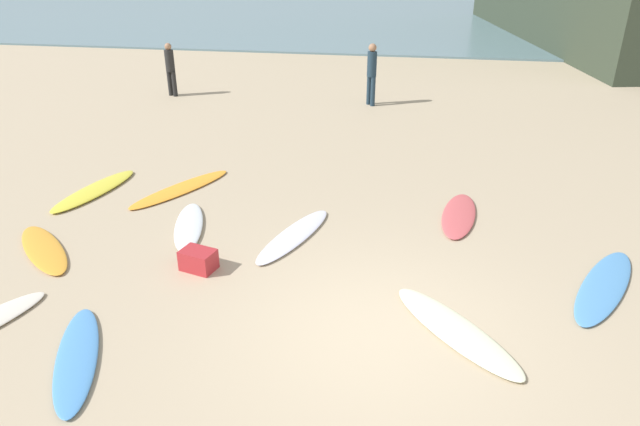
# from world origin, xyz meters

# --- Properties ---
(ground_plane) EXTENTS (120.00, 120.00, 0.00)m
(ground_plane) POSITION_xyz_m (0.00, 0.00, 0.00)
(ground_plane) COLOR tan
(ocean_water) EXTENTS (120.00, 40.00, 0.08)m
(ocean_water) POSITION_xyz_m (0.00, 38.21, 0.04)
(ocean_water) COLOR slate
(ocean_water) RESTS_ON ground_plane
(surfboard_0) EXTENTS (1.66, 2.46, 0.07)m
(surfboard_0) POSITION_xyz_m (3.35, 1.60, 0.03)
(surfboard_0) COLOR #5293D4
(surfboard_0) RESTS_ON ground_plane
(surfboard_1) EXTENTS (1.81, 1.81, 0.07)m
(surfboard_1) POSITION_xyz_m (-5.67, 1.34, 0.04)
(surfboard_1) COLOR gold
(surfboard_1) RESTS_ON ground_plane
(surfboard_2) EXTENTS (1.25, 2.30, 0.07)m
(surfboard_2) POSITION_xyz_m (-1.60, 2.45, 0.04)
(surfboard_2) COLOR silver
(surfboard_2) RESTS_ON ground_plane
(surfboard_3) EXTENTS (1.96, 2.16, 0.08)m
(surfboard_3) POSITION_xyz_m (1.07, 0.16, 0.04)
(surfboard_3) COLOR #E6E8C1
(surfboard_3) RESTS_ON ground_plane
(surfboard_4) EXTENTS (0.99, 1.97, 0.09)m
(surfboard_4) POSITION_xyz_m (-3.54, 2.50, 0.04)
(surfboard_4) COLOR white
(surfboard_4) RESTS_ON ground_plane
(surfboard_5) EXTENTS (1.14, 2.39, 0.09)m
(surfboard_5) POSITION_xyz_m (-6.01, 3.72, 0.04)
(surfboard_5) COLOR yellow
(surfboard_5) RESTS_ON ground_plane
(surfboard_6) EXTENTS (0.89, 2.04, 0.07)m
(surfboard_6) POSITION_xyz_m (1.32, 3.70, 0.04)
(surfboard_6) COLOR #D15558
(surfboard_6) RESTS_ON ground_plane
(surfboard_8) EXTENTS (1.32, 2.17, 0.08)m
(surfboard_8) POSITION_xyz_m (-3.69, -1.13, 0.04)
(surfboard_8) COLOR #4C90D8
(surfboard_8) RESTS_ON ground_plane
(surfboard_9) EXTENTS (1.72, 2.44, 0.06)m
(surfboard_9) POSITION_xyz_m (-4.30, 4.08, 0.03)
(surfboard_9) COLOR orange
(surfboard_9) RESTS_ON ground_plane
(beachgoer_near) EXTENTS (0.37, 0.37, 1.65)m
(beachgoer_near) POSITION_xyz_m (-7.20, 11.10, 0.91)
(beachgoer_near) COLOR black
(beachgoer_near) RESTS_ON ground_plane
(beachgoer_mid) EXTENTS (0.39, 0.39, 1.82)m
(beachgoer_mid) POSITION_xyz_m (-0.89, 10.99, 1.03)
(beachgoer_mid) COLOR #1E3342
(beachgoer_mid) RESTS_ON ground_plane
(beach_cooler) EXTENTS (0.61, 0.50, 0.33)m
(beach_cooler) POSITION_xyz_m (-2.90, 1.20, 0.17)
(beach_cooler) COLOR #B2282D
(beach_cooler) RESTS_ON ground_plane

